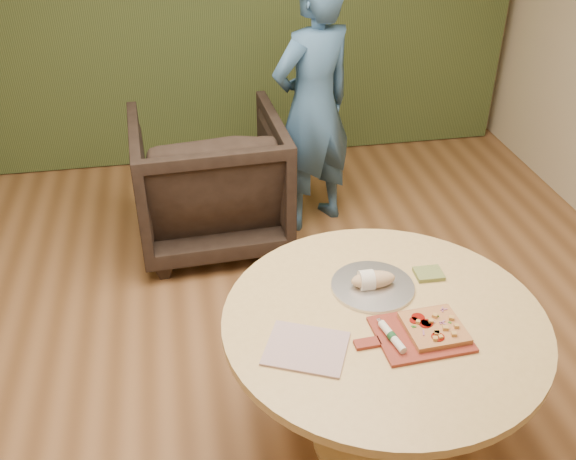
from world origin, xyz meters
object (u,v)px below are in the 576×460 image
Objects in this scene: pedestal_table at (382,343)px; flatbread_pizza at (434,328)px; cutlery_roll at (392,337)px; bread_roll at (371,280)px; pizza_paddle at (418,335)px; armchair at (209,174)px; serving_tray at (373,286)px; person_standing at (313,107)px.

flatbread_pizza is (0.16, -0.13, 0.17)m from pedestal_table.
bread_roll is at bearing 75.31° from cutlery_roll.
pizza_paddle reaches higher than pedestal_table.
pedestal_table is at bearing -89.07° from bread_roll.
flatbread_pizza is 2.14m from armchair.
pedestal_table is 3.71× the size of serving_tray.
pedestal_table is at bearing 60.26° from person_standing.
person_standing reaches higher than cutlery_roll.
pedestal_table is 0.24m from serving_tray.
bread_roll reaches higher than pedestal_table.
pedestal_table is 1.95m from armchair.
cutlery_roll is at bearing -175.60° from pizza_paddle.
flatbread_pizza is at bearing -63.31° from bread_roll.
flatbread_pizza is at bearing 64.80° from person_standing.
serving_tray is (-0.15, 0.32, -0.02)m from flatbread_pizza.
armchair is (-0.59, 1.67, -0.27)m from serving_tray.
armchair reaches higher than pizza_paddle.
person_standing reaches higher than serving_tray.
armchair is 0.57× the size of person_standing.
person_standing is (0.13, 1.77, 0.07)m from bread_roll.
pizza_paddle is 0.12m from cutlery_roll.
person_standing is (0.12, 1.77, 0.10)m from serving_tray.
pizza_paddle is 2.12m from armchair.
bread_roll is 0.11× the size of person_standing.
pedestal_table is 2.91× the size of pizza_paddle.
pizza_paddle is 0.34m from serving_tray.
pedestal_table is 0.77× the size of person_standing.
pedestal_table is 1.36× the size of armchair.
bread_roll is (-0.16, 0.32, 0.02)m from flatbread_pizza.
cutlery_roll reaches higher than pizza_paddle.
pedestal_table is 6.65× the size of cutlery_roll.
person_standing is at bearing 90.91° from flatbread_pizza.
pizza_paddle is 1.96× the size of flatbread_pizza.
armchair reaches higher than pedestal_table.
flatbread_pizza is 1.17× the size of cutlery_roll.
bread_roll reaches higher than cutlery_roll.
bread_roll is (-0.01, 0.00, 0.04)m from serving_tray.
cutlery_roll is at bearing 102.82° from armchair.
cutlery_roll is 0.12× the size of person_standing.
pizza_paddle is at bearing 63.02° from person_standing.
bread_roll reaches higher than pizza_paddle.
person_standing reaches higher than flatbread_pizza.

